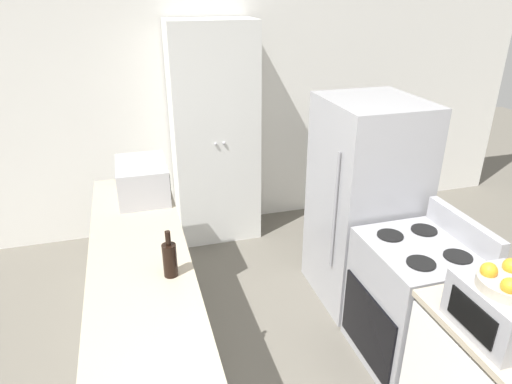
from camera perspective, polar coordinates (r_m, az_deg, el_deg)
The scene contains 9 objects.
wall_back at distance 4.68m, azimuth -5.65°, elevation 10.78°, with size 7.00×0.06×2.60m.
counter_left at distance 3.08m, azimuth -13.41°, elevation -16.01°, with size 0.60×2.76×0.90m.
pantry_cabinet at distance 4.47m, azimuth -5.20°, elevation 7.02°, with size 0.81×0.50×2.13m.
stove at distance 3.31m, azimuth 19.00°, elevation -12.98°, with size 0.66×0.71×1.06m.
refrigerator at distance 3.69m, azimuth 13.39°, elevation -1.44°, with size 0.71×0.78×1.66m.
microwave at distance 3.60m, azimuth -13.99°, elevation 1.47°, with size 0.38×0.52×0.28m.
wine_bottle at distance 2.61m, azimuth -10.72°, elevation -8.22°, with size 0.08×0.08×0.28m.
toaster_oven at distance 2.46m, azimuth 28.39°, elevation -12.82°, with size 0.34×0.41×0.25m.
fruit_bowl at distance 2.37m, azimuth 28.86°, elevation -9.76°, with size 0.27×0.27×0.11m.
Camera 1 is at (-0.82, -0.89, 2.40)m, focal length 32.00 mm.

